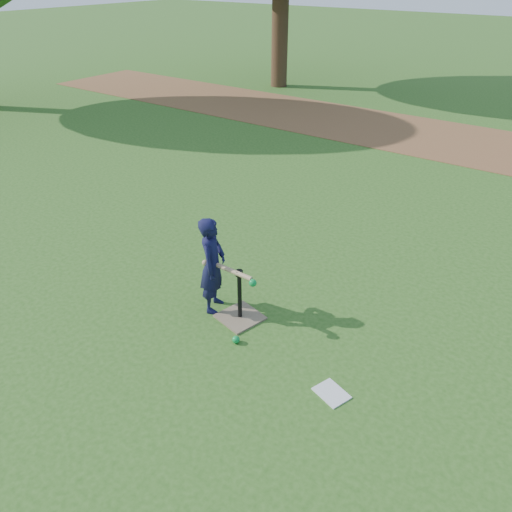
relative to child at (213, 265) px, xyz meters
The scene contains 7 objects.
ground 0.63m from the child, 85.52° to the left, with size 80.00×80.00×0.00m, color #285116.
dirt_strip 7.80m from the child, 89.84° to the left, with size 24.00×3.00×0.01m, color brown.
child is the anchor object (origin of this frame).
wiffle_ball_ground 0.85m from the child, 31.01° to the right, with size 0.08×0.08×0.08m, color #0C8C39.
clipboard 1.84m from the child, 12.92° to the right, with size 0.30×0.23×0.01m, color silver.
batting_tee 0.57m from the child, ahead, with size 0.52×0.52×0.61m.
swing_action 0.28m from the child, ahead, with size 0.71×0.11×0.09m.
Camera 1 is at (3.06, -3.73, 3.38)m, focal length 35.00 mm.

